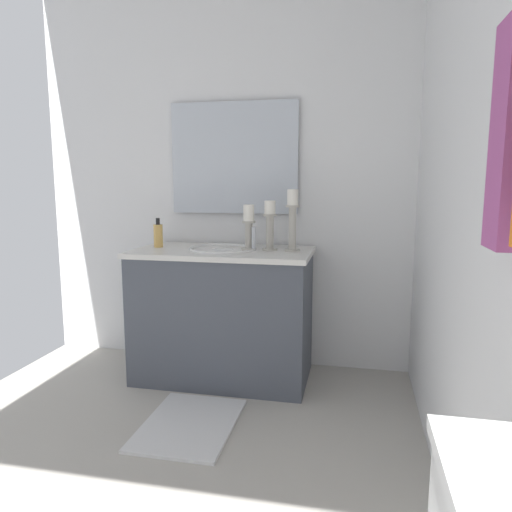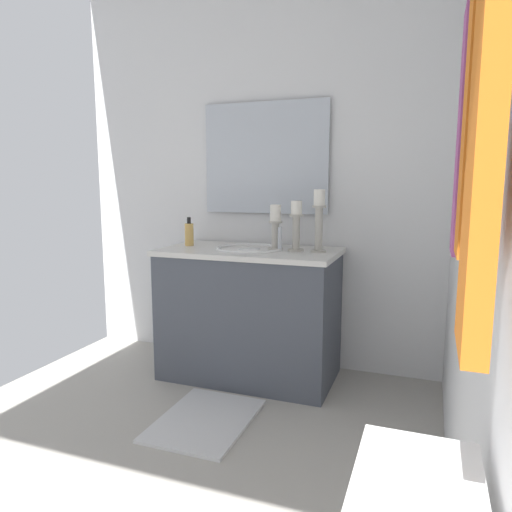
{
  "view_description": "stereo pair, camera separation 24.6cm",
  "coord_description": "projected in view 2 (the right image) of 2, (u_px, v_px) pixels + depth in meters",
  "views": [
    {
      "loc": [
        1.46,
        0.86,
        1.19
      ],
      "look_at": [
        -0.2,
        0.51,
        0.92
      ],
      "focal_mm": 33.24,
      "sensor_mm": 36.0,
      "label": 1
    },
    {
      "loc": [
        1.39,
        1.1,
        1.19
      ],
      "look_at": [
        -0.2,
        0.51,
        0.92
      ],
      "focal_mm": 33.24,
      "sensor_mm": 36.0,
      "label": 2
    }
  ],
  "objects": [
    {
      "name": "floor",
      "position": [
        116.0,
        493.0,
        1.85
      ],
      "size": [
        3.12,
        2.46,
        0.02
      ],
      "primitive_type": "cube",
      "color": "#B2ADA3",
      "rests_on": "ground"
    },
    {
      "name": "wall_back",
      "position": [
        488.0,
        168.0,
        1.24
      ],
      "size": [
        3.12,
        0.04,
        2.45
      ],
      "primitive_type": "cube",
      "color": "white",
      "rests_on": "ground"
    },
    {
      "name": "wall_left",
      "position": [
        256.0,
        177.0,
        3.1
      ],
      "size": [
        0.04,
        2.46,
        2.45
      ],
      "primitive_type": "cube",
      "color": "white",
      "rests_on": "ground"
    },
    {
      "name": "vanity_cabinet",
      "position": [
        250.0,
        313.0,
        2.9
      ],
      "size": [
        0.58,
        1.07,
        0.79
      ],
      "color": "#474C56",
      "rests_on": "ground"
    },
    {
      "name": "sink_basin",
      "position": [
        250.0,
        255.0,
        2.84
      ],
      "size": [
        0.4,
        0.4,
        0.24
      ],
      "color": "white",
      "rests_on": "vanity_cabinet"
    },
    {
      "name": "mirror",
      "position": [
        265.0,
        158.0,
        3.01
      ],
      "size": [
        0.02,
        0.82,
        0.7
      ],
      "primitive_type": "cube",
      "color": "silver"
    },
    {
      "name": "candle_holder_tall",
      "position": [
        319.0,
        219.0,
        2.69
      ],
      "size": [
        0.09,
        0.09,
        0.36
      ],
      "color": "#B7B2A5",
      "rests_on": "vanity_cabinet"
    },
    {
      "name": "candle_holder_short",
      "position": [
        296.0,
        225.0,
        2.74
      ],
      "size": [
        0.09,
        0.09,
        0.29
      ],
      "color": "#B7B2A5",
      "rests_on": "vanity_cabinet"
    },
    {
      "name": "candle_holder_mid",
      "position": [
        275.0,
        226.0,
        2.78
      ],
      "size": [
        0.09,
        0.09,
        0.27
      ],
      "color": "#B7B2A5",
      "rests_on": "vanity_cabinet"
    },
    {
      "name": "soap_bottle",
      "position": [
        189.0,
        234.0,
        2.99
      ],
      "size": [
        0.06,
        0.06,
        0.18
      ],
      "color": "#E5B259",
      "rests_on": "vanity_cabinet"
    },
    {
      "name": "towel_near_vanity",
      "position": [
        466.0,
        133.0,
        0.91
      ],
      "size": [
        0.12,
        0.03,
        0.46
      ],
      "primitive_type": "cube",
      "color": "#A54C8C",
      "rests_on": "towel_bar"
    },
    {
      "name": "towel_center",
      "position": [
        475.0,
        114.0,
        0.73
      ],
      "size": [
        0.11,
        0.03,
        0.44
      ],
      "primitive_type": "cube",
      "color": "orange",
      "rests_on": "towel_bar"
    },
    {
      "name": "towel_near_corner",
      "position": [
        485.0,
        133.0,
        0.56
      ],
      "size": [
        0.15,
        0.03,
        0.53
      ],
      "primitive_type": "cube",
      "color": "orange",
      "rests_on": "towel_bar"
    },
    {
      "name": "bath_mat",
      "position": [
        205.0,
        420.0,
        2.38
      ],
      "size": [
        0.6,
        0.44,
        0.02
      ],
      "primitive_type": "cube",
      "color": "silver",
      "rests_on": "ground"
    }
  ]
}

